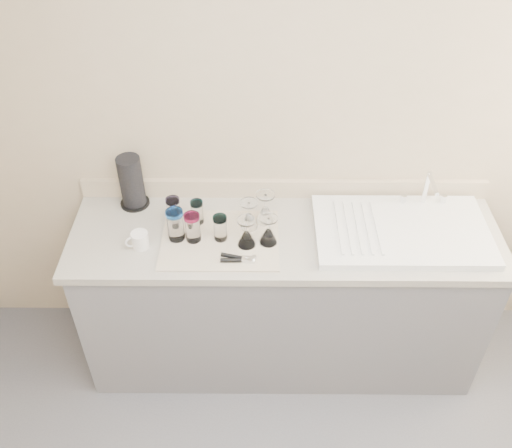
{
  "coord_description": "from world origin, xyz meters",
  "views": [
    {
      "loc": [
        -0.13,
        -0.83,
        2.71
      ],
      "look_at": [
        -0.14,
        1.15,
        1.0
      ],
      "focal_mm": 40.0,
      "sensor_mm": 36.0,
      "label": 1
    }
  ],
  "objects_px": {
    "goblet_back_left": "(249,218)",
    "goblet_front_right": "(268,234)",
    "tumbler_lavender": "(220,228)",
    "goblet_front_left": "(247,236)",
    "can_opener": "(238,259)",
    "sink_unit": "(402,230)",
    "paper_towel_roll": "(132,182)",
    "white_mug": "(140,240)",
    "tumbler_blue": "(193,227)",
    "goblet_back_right": "(265,212)",
    "tumbler_magenta": "(176,225)",
    "tumbler_cyan": "(197,212)",
    "tumbler_teal": "(174,210)"
  },
  "relations": [
    {
      "from": "tumbler_cyan",
      "to": "tumbler_lavender",
      "type": "height_order",
      "value": "tumbler_lavender"
    },
    {
      "from": "goblet_back_left",
      "to": "goblet_front_left",
      "type": "height_order",
      "value": "goblet_front_left"
    },
    {
      "from": "goblet_back_right",
      "to": "goblet_front_right",
      "type": "height_order",
      "value": "goblet_back_right"
    },
    {
      "from": "goblet_front_left",
      "to": "white_mug",
      "type": "bearing_deg",
      "value": -178.81
    },
    {
      "from": "tumbler_blue",
      "to": "goblet_front_right",
      "type": "relative_size",
      "value": 0.99
    },
    {
      "from": "sink_unit",
      "to": "goblet_front_right",
      "type": "bearing_deg",
      "value": -173.35
    },
    {
      "from": "tumbler_teal",
      "to": "tumbler_lavender",
      "type": "distance_m",
      "value": 0.26
    },
    {
      "from": "goblet_back_left",
      "to": "tumbler_teal",
      "type": "bearing_deg",
      "value": 173.91
    },
    {
      "from": "goblet_front_right",
      "to": "can_opener",
      "type": "bearing_deg",
      "value": -137.9
    },
    {
      "from": "sink_unit",
      "to": "paper_towel_roll",
      "type": "xyz_separation_m",
      "value": [
        -1.31,
        0.22,
        0.12
      ]
    },
    {
      "from": "tumbler_cyan",
      "to": "tumbler_blue",
      "type": "height_order",
      "value": "tumbler_blue"
    },
    {
      "from": "tumbler_magenta",
      "to": "white_mug",
      "type": "height_order",
      "value": "tumbler_magenta"
    },
    {
      "from": "tumbler_cyan",
      "to": "paper_towel_roll",
      "type": "bearing_deg",
      "value": 156.16
    },
    {
      "from": "tumbler_lavender",
      "to": "goblet_front_left",
      "type": "xyz_separation_m",
      "value": [
        0.12,
        -0.04,
        -0.02
      ]
    },
    {
      "from": "tumbler_blue",
      "to": "white_mug",
      "type": "distance_m",
      "value": 0.25
    },
    {
      "from": "tumbler_cyan",
      "to": "can_opener",
      "type": "bearing_deg",
      "value": -52.7
    },
    {
      "from": "tumbler_blue",
      "to": "tumbler_cyan",
      "type": "bearing_deg",
      "value": 85.79
    },
    {
      "from": "tumbler_blue",
      "to": "goblet_front_right",
      "type": "height_order",
      "value": "same"
    },
    {
      "from": "tumbler_blue",
      "to": "white_mug",
      "type": "xyz_separation_m",
      "value": [
        -0.24,
        -0.04,
        -0.04
      ]
    },
    {
      "from": "paper_towel_roll",
      "to": "tumbler_cyan",
      "type": "bearing_deg",
      "value": -23.84
    },
    {
      "from": "tumbler_magenta",
      "to": "goblet_back_left",
      "type": "xyz_separation_m",
      "value": [
        0.34,
        0.08,
        -0.03
      ]
    },
    {
      "from": "tumbler_teal",
      "to": "tumbler_blue",
      "type": "bearing_deg",
      "value": -51.9
    },
    {
      "from": "tumbler_blue",
      "to": "goblet_back_right",
      "type": "relative_size",
      "value": 0.92
    },
    {
      "from": "tumbler_cyan",
      "to": "goblet_back_right",
      "type": "distance_m",
      "value": 0.33
    },
    {
      "from": "tumbler_cyan",
      "to": "tumbler_lavender",
      "type": "xyz_separation_m",
      "value": [
        0.12,
        -0.12,
        0.0
      ]
    },
    {
      "from": "goblet_back_left",
      "to": "goblet_back_right",
      "type": "distance_m",
      "value": 0.09
    },
    {
      "from": "sink_unit",
      "to": "tumbler_cyan",
      "type": "distance_m",
      "value": 0.98
    },
    {
      "from": "tumbler_teal",
      "to": "white_mug",
      "type": "distance_m",
      "value": 0.23
    },
    {
      "from": "tumbler_magenta",
      "to": "can_opener",
      "type": "xyz_separation_m",
      "value": [
        0.29,
        -0.15,
        -0.07
      ]
    },
    {
      "from": "tumbler_cyan",
      "to": "tumbler_blue",
      "type": "distance_m",
      "value": 0.13
    },
    {
      "from": "sink_unit",
      "to": "paper_towel_roll",
      "type": "height_order",
      "value": "paper_towel_roll"
    },
    {
      "from": "tumbler_cyan",
      "to": "goblet_front_right",
      "type": "height_order",
      "value": "goblet_front_right"
    },
    {
      "from": "tumbler_lavender",
      "to": "goblet_front_left",
      "type": "bearing_deg",
      "value": -18.59
    },
    {
      "from": "tumbler_teal",
      "to": "goblet_front_right",
      "type": "distance_m",
      "value": 0.48
    },
    {
      "from": "tumbler_lavender",
      "to": "white_mug",
      "type": "height_order",
      "value": "tumbler_lavender"
    },
    {
      "from": "tumbler_cyan",
      "to": "paper_towel_roll",
      "type": "relative_size",
      "value": 0.45
    },
    {
      "from": "goblet_back_left",
      "to": "goblet_front_right",
      "type": "distance_m",
      "value": 0.14
    },
    {
      "from": "goblet_back_left",
      "to": "can_opener",
      "type": "xyz_separation_m",
      "value": [
        -0.05,
        -0.23,
        -0.04
      ]
    },
    {
      "from": "tumbler_teal",
      "to": "tumbler_blue",
      "type": "height_order",
      "value": "tumbler_blue"
    },
    {
      "from": "tumbler_cyan",
      "to": "tumbler_magenta",
      "type": "relative_size",
      "value": 0.76
    },
    {
      "from": "tumbler_lavender",
      "to": "goblet_back_left",
      "type": "distance_m",
      "value": 0.16
    },
    {
      "from": "tumbler_cyan",
      "to": "goblet_back_left",
      "type": "distance_m",
      "value": 0.25
    },
    {
      "from": "sink_unit",
      "to": "goblet_front_right",
      "type": "distance_m",
      "value": 0.64
    },
    {
      "from": "sink_unit",
      "to": "can_opener",
      "type": "relative_size",
      "value": 5.15
    },
    {
      "from": "tumbler_blue",
      "to": "tumbler_lavender",
      "type": "relative_size",
      "value": 1.13
    },
    {
      "from": "goblet_back_left",
      "to": "paper_towel_roll",
      "type": "relative_size",
      "value": 0.54
    },
    {
      "from": "goblet_back_left",
      "to": "goblet_back_right",
      "type": "height_order",
      "value": "goblet_back_right"
    },
    {
      "from": "goblet_front_left",
      "to": "can_opener",
      "type": "bearing_deg",
      "value": -108.69
    },
    {
      "from": "tumbler_blue",
      "to": "goblet_back_right",
      "type": "height_order",
      "value": "goblet_back_right"
    },
    {
      "from": "tumbler_lavender",
      "to": "goblet_back_left",
      "type": "xyz_separation_m",
      "value": [
        0.13,
        0.09,
        -0.02
      ]
    }
  ]
}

